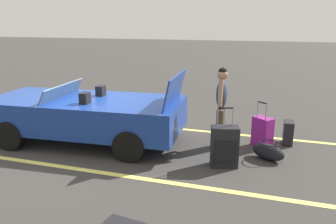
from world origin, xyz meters
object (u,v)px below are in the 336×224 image
Objects in this scene: suitcase_large_black at (224,147)px; suitcase_medium_bright at (262,132)px; convertible_car at (77,114)px; duffel_bag at (268,152)px; traveler_person at (221,103)px; suitcase_small_carryon at (288,133)px.

suitcase_large_black is 1.36m from suitcase_medium_bright.
convertible_car reaches higher than duffel_bag.
suitcase_medium_bright is at bearing 138.18° from suitcase_large_black.
traveler_person reaches higher than convertible_car.
suitcase_medium_bright is (-0.62, -1.21, -0.06)m from suitcase_large_black.
suitcase_large_black is 1.52× the size of duffel_bag.
convertible_car is 4.51m from suitcase_small_carryon.
traveler_person is at bearing -156.89° from suitcase_small_carryon.
suitcase_medium_bright is at bearing -78.32° from duffel_bag.
suitcase_large_black is 2.15× the size of suitcase_small_carryon.
suitcase_small_carryon is at bearing -111.24° from duffel_bag.
suitcase_medium_bright reaches higher than suitcase_small_carryon.
convertible_car is 3.96× the size of suitcase_large_black.
suitcase_large_black is 0.95m from duffel_bag.
duffel_bag is at bearing 110.36° from suitcase_large_black.
suitcase_medium_bright is 0.58× the size of traveler_person.
suitcase_small_carryon reaches higher than duffel_bag.
suitcase_large_black is at bearing 101.75° from traveler_person.
suitcase_small_carryon is 0.71× the size of duffel_bag.
convertible_car is 3.07m from traveler_person.
suitcase_large_black is at bearing 35.24° from duffel_bag.
traveler_person reaches higher than duffel_bag.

